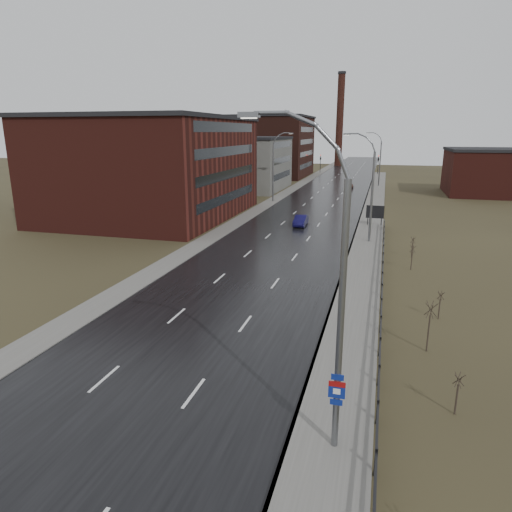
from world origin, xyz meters
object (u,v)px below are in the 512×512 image
Objects in this scene: streetlight_main at (332,295)px; billboard at (375,212)px; car_near at (301,221)px; car_far at (349,186)px.

streetlight_main is 43.33m from billboard.
car_near is at bearing -165.36° from billboard.
billboard is 0.65× the size of car_near.
car_near is (-8.89, -2.32, -1.09)m from billboard.
car_near is at bearing 101.45° from streetlight_main.
billboard is 0.66× the size of car_far.
car_far is (-6.12, 38.16, -1.09)m from billboard.
billboard is at bearing 13.69° from car_near.
streetlight_main reaches higher than billboard.
billboard is (0.63, 43.11, -4.30)m from streetlight_main.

